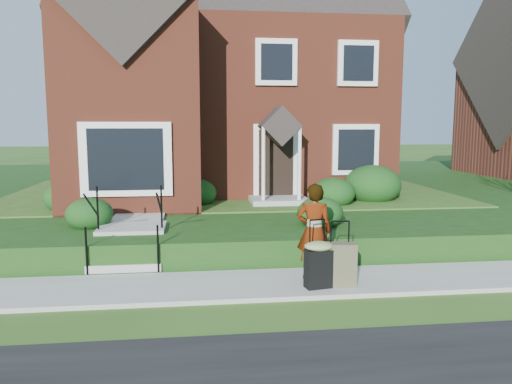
{
  "coord_description": "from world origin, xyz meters",
  "views": [
    {
      "loc": [
        -1.12,
        -8.42,
        2.84
      ],
      "look_at": [
        0.14,
        2.0,
        1.42
      ],
      "focal_mm": 35.0,
      "sensor_mm": 36.0,
      "label": 1
    }
  ],
  "objects": [
    {
      "name": "ground",
      "position": [
        0.0,
        0.0,
        0.0
      ],
      "size": [
        120.0,
        120.0,
        0.0
      ],
      "primitive_type": "plane",
      "color": "#2D5119",
      "rests_on": "ground"
    },
    {
      "name": "sidewalk",
      "position": [
        0.0,
        0.0,
        0.04
      ],
      "size": [
        60.0,
        1.6,
        0.08
      ],
      "primitive_type": "cube",
      "color": "#9E9B93",
      "rests_on": "ground"
    },
    {
      "name": "terrace",
      "position": [
        4.0,
        10.9,
        0.3
      ],
      "size": [
        44.0,
        20.0,
        0.6
      ],
      "primitive_type": "cube",
      "color": "#19380F",
      "rests_on": "ground"
    },
    {
      "name": "walkway",
      "position": [
        -2.5,
        5.0,
        0.63
      ],
      "size": [
        1.2,
        6.0,
        0.06
      ],
      "primitive_type": "cube",
      "color": "#9E9B93",
      "rests_on": "terrace"
    },
    {
      "name": "main_house",
      "position": [
        -0.21,
        9.61,
        5.26
      ],
      "size": [
        10.4,
        10.2,
        9.4
      ],
      "color": "brown",
      "rests_on": "terrace"
    },
    {
      "name": "front_steps",
      "position": [
        -2.5,
        1.84,
        0.47
      ],
      "size": [
        1.4,
        2.02,
        1.5
      ],
      "color": "#9E9B93",
      "rests_on": "ground"
    },
    {
      "name": "foundation_shrubs",
      "position": [
        1.0,
        4.93,
        1.08
      ],
      "size": [
        10.0,
        4.79,
        1.18
      ],
      "color": "#103511",
      "rests_on": "terrace"
    },
    {
      "name": "woman",
      "position": [
        0.96,
        0.13,
        0.94
      ],
      "size": [
        0.71,
        0.55,
        1.73
      ],
      "primitive_type": "imported",
      "rotation": [
        0.0,
        0.0,
        2.9
      ],
      "color": "#999999",
      "rests_on": "sidewalk"
    },
    {
      "name": "suitcase_black",
      "position": [
        0.92,
        -0.4,
        0.54
      ],
      "size": [
        0.55,
        0.49,
        1.18
      ],
      "rotation": [
        0.0,
        0.0,
        0.2
      ],
      "color": "black",
      "rests_on": "sidewalk"
    },
    {
      "name": "suitcase_olive",
      "position": [
        1.32,
        -0.34,
        0.46
      ],
      "size": [
        0.54,
        0.33,
        1.13
      ],
      "rotation": [
        0.0,
        0.0,
        -0.07
      ],
      "color": "brown",
      "rests_on": "sidewalk"
    }
  ]
}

